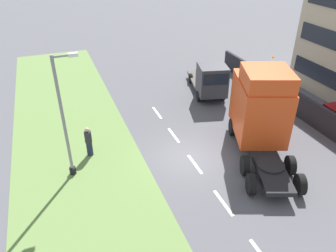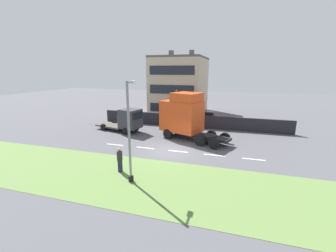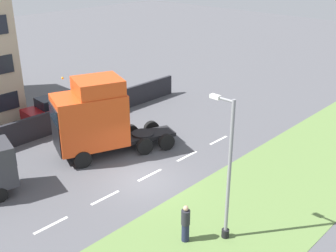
{
  "view_description": "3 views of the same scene",
  "coord_description": "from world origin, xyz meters",
  "px_view_note": "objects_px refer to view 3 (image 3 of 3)",
  "views": [
    {
      "loc": [
        -6.5,
        -13.68,
        11.02
      ],
      "look_at": [
        -1.14,
        0.5,
        2.02
      ],
      "focal_mm": 35.0,
      "sensor_mm": 36.0,
      "label": 1
    },
    {
      "loc": [
        -18.49,
        -5.38,
        7.08
      ],
      "look_at": [
        -1.37,
        -0.16,
        2.64
      ],
      "focal_mm": 24.0,
      "sensor_mm": 36.0,
      "label": 2
    },
    {
      "loc": [
        -15.02,
        13.66,
        11.9
      ],
      "look_at": [
        0.49,
        -2.72,
        2.25
      ],
      "focal_mm": 45.0,
      "sensor_mm": 36.0,
      "label": 3
    }
  ],
  "objects_px": {
    "lorry_cab": "(95,118)",
    "lamp_post": "(227,178)",
    "parked_car": "(54,109)",
    "pedestrian": "(186,224)"
  },
  "relations": [
    {
      "from": "pedestrian",
      "to": "lorry_cab",
      "type": "bearing_deg",
      "value": -14.61
    },
    {
      "from": "parked_car",
      "to": "lamp_post",
      "type": "height_order",
      "value": "lamp_post"
    },
    {
      "from": "lorry_cab",
      "to": "pedestrian",
      "type": "bearing_deg",
      "value": -173.71
    },
    {
      "from": "lorry_cab",
      "to": "pedestrian",
      "type": "distance_m",
      "value": 9.86
    },
    {
      "from": "parked_car",
      "to": "lamp_post",
      "type": "relative_size",
      "value": 0.69
    },
    {
      "from": "lorry_cab",
      "to": "lamp_post",
      "type": "xyz_separation_m",
      "value": [
        -10.47,
        1.06,
        0.51
      ]
    },
    {
      "from": "lorry_cab",
      "to": "parked_car",
      "type": "distance_m",
      "value": 6.87
    },
    {
      "from": "lorry_cab",
      "to": "lamp_post",
      "type": "height_order",
      "value": "lamp_post"
    },
    {
      "from": "lamp_post",
      "to": "parked_car",
      "type": "bearing_deg",
      "value": -7.62
    },
    {
      "from": "parked_car",
      "to": "lamp_post",
      "type": "bearing_deg",
      "value": 175.85
    }
  ]
}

